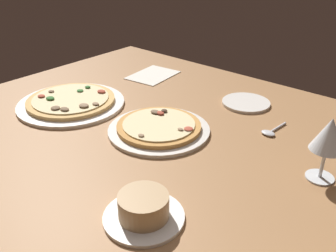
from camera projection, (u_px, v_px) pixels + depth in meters
dining_table at (178, 146)px, 100.21cm from camera, size 150.00×110.00×4.00cm
pizza_main at (158, 128)px, 102.56cm from camera, size 28.26×28.26×3.38cm
pizza_side at (71, 102)px, 118.34cm from camera, size 33.74×33.74×3.40cm
ramekin_on_saucer at (144, 209)px, 71.06cm from camera, size 15.90×15.90×5.50cm
wine_glass_far at (329, 137)px, 78.91cm from camera, size 7.46×7.46×15.12cm
side_plate at (246, 103)px, 119.38cm from camera, size 15.31×15.31×0.90cm
paper_menu at (153, 75)px, 143.05cm from camera, size 15.80×20.11×0.30cm
spoon at (271, 132)px, 102.26cm from camera, size 4.24×10.58×1.00cm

